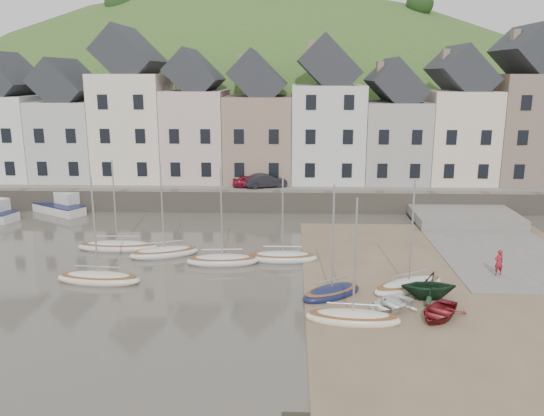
{
  "coord_description": "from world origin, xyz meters",
  "views": [
    {
      "loc": [
        1.28,
        -29.16,
        11.59
      ],
      "look_at": [
        0.0,
        6.0,
        3.0
      ],
      "focal_mm": 36.61,
      "sensor_mm": 36.0,
      "label": 1
    }
  ],
  "objects_px": {
    "sailboat_0": "(118,246)",
    "car_right": "(266,181)",
    "rowboat_red": "(439,312)",
    "person_red": "(499,262)",
    "rowboat_white": "(389,305)",
    "car_left": "(250,181)",
    "rowboat_green": "(429,285)"
  },
  "relations": [
    {
      "from": "sailboat_0",
      "to": "car_right",
      "type": "relative_size",
      "value": 1.68
    },
    {
      "from": "rowboat_red",
      "to": "person_red",
      "type": "height_order",
      "value": "person_red"
    },
    {
      "from": "sailboat_0",
      "to": "person_red",
      "type": "xyz_separation_m",
      "value": [
        23.75,
        -4.27,
        0.63
      ]
    },
    {
      "from": "rowboat_white",
      "to": "rowboat_red",
      "type": "distance_m",
      "value": 2.4
    },
    {
      "from": "sailboat_0",
      "to": "rowboat_red",
      "type": "relative_size",
      "value": 2.12
    },
    {
      "from": "car_left",
      "to": "rowboat_white",
      "type": "bearing_deg",
      "value": -160.95
    },
    {
      "from": "car_left",
      "to": "rowboat_red",
      "type": "bearing_deg",
      "value": -156.78
    },
    {
      "from": "sailboat_0",
      "to": "person_red",
      "type": "bearing_deg",
      "value": -10.19
    },
    {
      "from": "rowboat_white",
      "to": "car_left",
      "type": "distance_m",
      "value": 24.46
    },
    {
      "from": "car_left",
      "to": "car_right",
      "type": "relative_size",
      "value": 0.84
    },
    {
      "from": "rowboat_green",
      "to": "rowboat_red",
      "type": "distance_m",
      "value": 2.35
    },
    {
      "from": "sailboat_0",
      "to": "car_left",
      "type": "xyz_separation_m",
      "value": [
        7.97,
        13.45,
        1.88
      ]
    },
    {
      "from": "sailboat_0",
      "to": "rowboat_green",
      "type": "height_order",
      "value": "sailboat_0"
    },
    {
      "from": "person_red",
      "to": "car_left",
      "type": "xyz_separation_m",
      "value": [
        -15.78,
        17.73,
        1.25
      ]
    },
    {
      "from": "person_red",
      "to": "car_left",
      "type": "distance_m",
      "value": 23.76
    },
    {
      "from": "rowboat_green",
      "to": "car_right",
      "type": "relative_size",
      "value": 0.76
    },
    {
      "from": "rowboat_green",
      "to": "person_red",
      "type": "bearing_deg",
      "value": 125.1
    },
    {
      "from": "car_left",
      "to": "sailboat_0",
      "type": "bearing_deg",
      "value": 147.78
    },
    {
      "from": "sailboat_0",
      "to": "person_red",
      "type": "relative_size",
      "value": 4.09
    },
    {
      "from": "sailboat_0",
      "to": "rowboat_white",
      "type": "height_order",
      "value": "sailboat_0"
    },
    {
      "from": "person_red",
      "to": "rowboat_white",
      "type": "bearing_deg",
      "value": 21.01
    },
    {
      "from": "person_red",
      "to": "car_left",
      "type": "bearing_deg",
      "value": -62.73
    },
    {
      "from": "rowboat_green",
      "to": "car_left",
      "type": "height_order",
      "value": "car_left"
    },
    {
      "from": "rowboat_white",
      "to": "car_right",
      "type": "xyz_separation_m",
      "value": [
        -7.22,
        22.83,
        1.86
      ]
    },
    {
      "from": "car_right",
      "to": "rowboat_white",
      "type": "bearing_deg",
      "value": 177.84
    },
    {
      "from": "person_red",
      "to": "rowboat_green",
      "type": "bearing_deg",
      "value": 21.52
    },
    {
      "from": "rowboat_white",
      "to": "person_red",
      "type": "relative_size",
      "value": 1.9
    },
    {
      "from": "rowboat_green",
      "to": "person_red",
      "type": "xyz_separation_m",
      "value": [
        4.87,
        3.53,
        0.08
      ]
    },
    {
      "from": "sailboat_0",
      "to": "rowboat_green",
      "type": "distance_m",
      "value": 20.43
    },
    {
      "from": "sailboat_0",
      "to": "rowboat_red",
      "type": "distance_m",
      "value": 21.39
    },
    {
      "from": "sailboat_0",
      "to": "car_left",
      "type": "distance_m",
      "value": 15.75
    },
    {
      "from": "car_right",
      "to": "car_left",
      "type": "bearing_deg",
      "value": 70.28
    }
  ]
}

